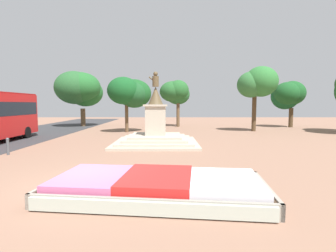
% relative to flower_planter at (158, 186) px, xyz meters
% --- Properties ---
extents(ground_plane, '(88.90, 88.90, 0.00)m').
position_rel_flower_planter_xyz_m(ground_plane, '(-2.25, 0.95, -0.27)').
color(ground_plane, '#8C6651').
extents(flower_planter, '(6.54, 3.69, 0.61)m').
position_rel_flower_planter_xyz_m(flower_planter, '(0.00, 0.00, 0.00)').
color(flower_planter, '#38281C').
rests_on(flower_planter, ground_plane).
extents(statue_monument, '(5.48, 5.48, 4.77)m').
position_rel_flower_planter_xyz_m(statue_monument, '(-0.49, 9.88, 0.49)').
color(statue_monument, '#AFA591').
rests_on(statue_monument, ground_plane).
extents(kerb_bollard_north, '(0.16, 0.16, 0.91)m').
position_rel_flower_planter_xyz_m(kerb_bollard_north, '(-8.06, 6.13, 0.21)').
color(kerb_bollard_north, '#4C5156').
rests_on(kerb_bollard_north, ground_plane).
extents(park_tree_far_left, '(3.97, 3.90, 5.14)m').
position_rel_flower_planter_xyz_m(park_tree_far_left, '(-3.20, 17.28, 3.44)').
color(park_tree_far_left, brown).
rests_on(park_tree_far_left, ground_plane).
extents(park_tree_behind_statue, '(3.76, 3.26, 6.23)m').
position_rel_flower_planter_xyz_m(park_tree_behind_statue, '(8.83, 17.78, 4.38)').
color(park_tree_behind_statue, '#4C3823').
rests_on(park_tree_behind_statue, ground_plane).
extents(park_tree_far_right, '(5.21, 5.56, 6.46)m').
position_rel_flower_planter_xyz_m(park_tree_far_right, '(-10.06, 23.58, 4.16)').
color(park_tree_far_right, brown).
rests_on(park_tree_far_right, ground_plane).
extents(park_tree_street_side, '(3.56, 3.21, 5.45)m').
position_rel_flower_planter_xyz_m(park_tree_street_side, '(1.24, 23.66, 3.77)').
color(park_tree_street_side, brown).
rests_on(park_tree_street_side, ground_plane).
extents(park_tree_mid_canopy, '(3.62, 3.73, 5.27)m').
position_rel_flower_planter_xyz_m(park_tree_mid_canopy, '(14.04, 22.65, 3.47)').
color(park_tree_mid_canopy, '#4C3823').
rests_on(park_tree_mid_canopy, ground_plane).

